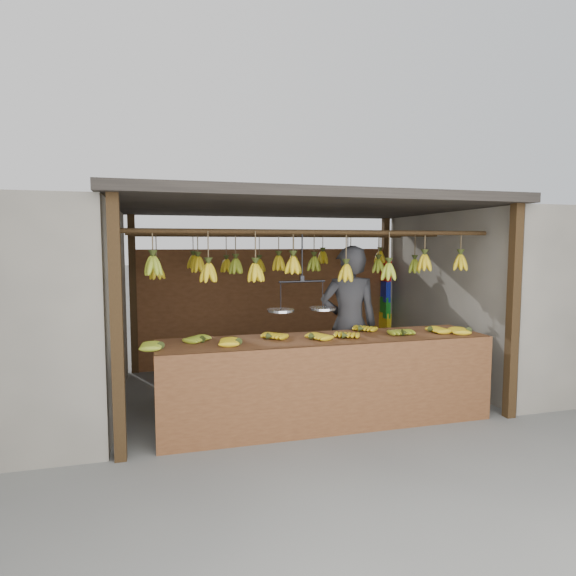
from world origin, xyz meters
name	(u,v)px	position (x,y,z in m)	size (l,w,h in m)	color
ground	(294,391)	(0.00, 0.00, 0.00)	(80.00, 80.00, 0.00)	#5B5B57
stall	(287,237)	(0.00, 0.33, 1.97)	(4.30, 3.30, 2.40)	black
neighbor_right	(532,294)	(3.60, 0.00, 1.15)	(3.00, 3.00, 2.30)	slate
counter	(330,358)	(0.02, -1.23, 0.71)	(3.52, 0.79, 0.96)	brown
hanging_bananas	(295,265)	(0.01, 0.00, 1.62)	(3.55, 2.25, 0.40)	#92A523
balance_scale	(302,306)	(-0.20, -1.00, 1.23)	(0.74, 0.30, 0.82)	black
vendor	(349,325)	(0.51, -0.56, 0.93)	(0.68, 0.44, 1.86)	#262628
bag_bundles	(385,298)	(1.94, 1.35, 1.00)	(0.08, 0.26, 1.20)	red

